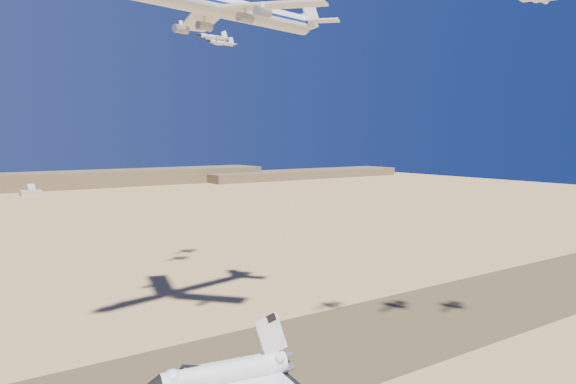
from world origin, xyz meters
TOP-DOWN VIEW (x-y plane):
  - ground at (0.00, 0.00)m, footprint 1200.00×1200.00m
  - runway at (0.00, 0.00)m, footprint 600.00×50.00m
  - ridgeline at (65.32, 527.31)m, footprint 960.00×90.00m
  - shuttle at (-13.68, -9.49)m, footprint 35.02×25.13m
  - carrier_747 at (4.07, 21.15)m, footprint 74.43×56.26m
  - chase_jet_d at (28.53, 73.03)m, footprint 14.86×8.30m
  - chase_jet_e at (38.82, 85.73)m, footprint 15.10×8.64m

SIDE VIEW (x-z plane):
  - ground at x=0.00m, z-range 0.00..0.00m
  - runway at x=0.00m, z-range 0.00..0.06m
  - shuttle at x=-13.68m, z-range -3.98..13.24m
  - ridgeline at x=65.32m, z-range -1.37..16.63m
  - carrier_747 at x=4.07m, z-range 82.63..101.12m
  - chase_jet_d at x=28.53m, z-range 92.06..95.78m
  - chase_jet_e at x=38.82m, z-range 92.56..96.38m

